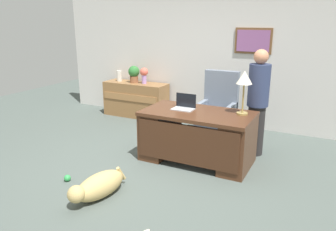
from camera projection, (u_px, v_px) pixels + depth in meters
name	position (u px, v px, depth m)	size (l,w,h in m)	color
ground_plane	(151.00, 170.00, 4.69)	(12.00, 12.00, 0.00)	#4C5651
back_wall	(215.00, 56.00, 6.54)	(7.00, 0.16, 2.70)	silver
desk	(197.00, 135.00, 4.90)	(1.60, 0.87, 0.76)	#4C2B19
credenza	(136.00, 99.00, 7.23)	(1.40, 0.50, 0.74)	olive
armchair	(218.00, 111.00, 5.77)	(0.60, 0.59, 1.21)	slate
person_standing	(258.00, 102.00, 5.05)	(0.32, 0.32, 1.64)	#262323
dog_lying	(98.00, 186.00, 3.94)	(0.42, 0.87, 0.30)	tan
laptop	(184.00, 105.00, 4.97)	(0.32, 0.22, 0.22)	#B2B5BA
desk_lamp	(244.00, 80.00, 4.57)	(0.22, 0.22, 0.62)	#9E8447
vase_with_flowers	(144.00, 74.00, 6.97)	(0.17, 0.17, 0.34)	#B289D1
vase_empty	(119.00, 76.00, 7.28)	(0.11, 0.11, 0.23)	silver
potted_plant	(134.00, 73.00, 7.09)	(0.24, 0.24, 0.36)	brown
dog_toy_ball	(67.00, 178.00, 4.37)	(0.09, 0.09, 0.09)	green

